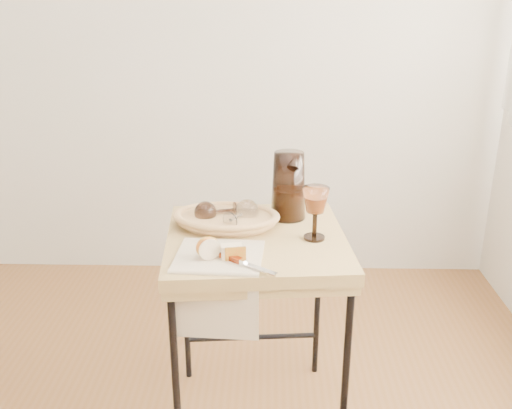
# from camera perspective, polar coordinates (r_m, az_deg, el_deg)

# --- Properties ---
(wall_back) EXTENTS (3.60, 0.00, 2.70)m
(wall_back) POSITION_cam_1_polar(r_m,az_deg,el_deg) (3.07, -9.53, 16.98)
(wall_back) COLOR beige
(wall_back) RESTS_ON ground
(side_table) EXTENTS (0.65, 0.65, 0.76)m
(side_table) POSITION_cam_1_polar(r_m,az_deg,el_deg) (2.09, 0.01, -12.72)
(side_table) COLOR olive
(side_table) RESTS_ON floor
(tea_towel) EXTENTS (0.28, 0.26, 0.01)m
(tea_towel) POSITION_cam_1_polar(r_m,az_deg,el_deg) (1.77, -3.72, -5.17)
(tea_towel) COLOR beige
(tea_towel) RESTS_ON side_table
(bread_basket) EXTENTS (0.34, 0.25, 0.05)m
(bread_basket) POSITION_cam_1_polar(r_m,az_deg,el_deg) (1.98, -3.00, -1.58)
(bread_basket) COLOR #AB793D
(bread_basket) RESTS_ON side_table
(goblet_lying_a) EXTENTS (0.14, 0.11, 0.08)m
(goblet_lying_a) POSITION_cam_1_polar(r_m,az_deg,el_deg) (1.98, -3.82, -0.68)
(goblet_lying_a) COLOR #4D362A
(goblet_lying_a) RESTS_ON bread_basket
(goblet_lying_b) EXTENTS (0.14, 0.16, 0.08)m
(goblet_lying_b) POSITION_cam_1_polar(r_m,az_deg,el_deg) (1.95, -1.63, -1.03)
(goblet_lying_b) COLOR white
(goblet_lying_b) RESTS_ON bread_basket
(pitcher) EXTENTS (0.24, 0.29, 0.28)m
(pitcher) POSITION_cam_1_polar(r_m,az_deg,el_deg) (2.03, 3.29, 1.92)
(pitcher) COLOR black
(pitcher) RESTS_ON side_table
(wine_goblet) EXTENTS (0.11, 0.11, 0.18)m
(wine_goblet) POSITION_cam_1_polar(r_m,az_deg,el_deg) (1.86, 5.96, -0.88)
(wine_goblet) COLOR white
(wine_goblet) RESTS_ON side_table
(apple_half) EXTENTS (0.08, 0.07, 0.07)m
(apple_half) POSITION_cam_1_polar(r_m,az_deg,el_deg) (1.74, -4.91, -4.26)
(apple_half) COLOR red
(apple_half) RESTS_ON tea_towel
(apple_wedge) EXTENTS (0.07, 0.05, 0.04)m
(apple_wedge) POSITION_cam_1_polar(r_m,az_deg,el_deg) (1.74, -2.47, -4.73)
(apple_wedge) COLOR #FBE0B4
(apple_wedge) RESTS_ON tea_towel
(table_knife) EXTENTS (0.18, 0.14, 0.02)m
(table_knife) POSITION_cam_1_polar(r_m,az_deg,el_deg) (1.70, -1.08, -5.87)
(table_knife) COLOR silver
(table_knife) RESTS_ON tea_towel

